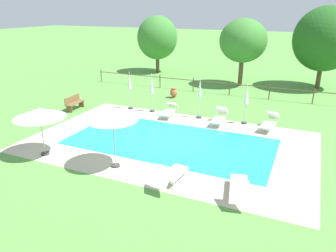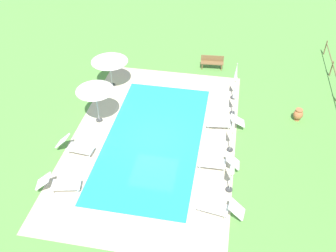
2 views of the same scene
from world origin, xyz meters
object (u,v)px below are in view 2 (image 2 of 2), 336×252
sun_lounger_north_near_steps (224,122)px  sun_lounger_north_end (75,146)px  patio_umbrella_closed_row_west (236,76)px  wooden_bench_lawn_side (212,62)px  patio_umbrella_open_by_bench (109,58)px  terracotta_urn_near_fence (298,114)px  patio_umbrella_closed_row_mid_west (233,127)px  patio_umbrella_closed_row_centre (235,91)px  sun_lounger_south_near_corner (220,208)px  patio_umbrella_open_foreground (95,88)px  patio_umbrella_closed_row_mid_east (233,166)px  sun_lounger_north_far (218,162)px  sun_lounger_north_mid (60,184)px

sun_lounger_north_near_steps → sun_lounger_north_end: 7.87m
patio_umbrella_closed_row_west → wooden_bench_lawn_side: bearing=-153.8°
patio_umbrella_open_by_bench → terracotta_urn_near_fence: (1.45, 11.11, -1.54)m
sun_lounger_north_near_steps → patio_umbrella_open_by_bench: (-2.85, -7.14, 1.57)m
patio_umbrella_closed_row_mid_west → patio_umbrella_closed_row_centre: bearing=-179.5°
sun_lounger_north_end → sun_lounger_south_near_corner: 7.80m
patio_umbrella_open_foreground → patio_umbrella_closed_row_mid_east: (3.75, 7.39, -0.60)m
patio_umbrella_closed_row_west → patio_umbrella_closed_row_mid_east: patio_umbrella_closed_row_west is taller
patio_umbrella_closed_row_west → patio_umbrella_closed_row_mid_east: size_ratio=1.02×
sun_lounger_north_near_steps → patio_umbrella_closed_row_west: (-2.86, 0.36, 1.20)m
sun_lounger_south_near_corner → patio_umbrella_closed_row_west: (-8.64, 0.14, 1.19)m
patio_umbrella_open_by_bench → patio_umbrella_closed_row_mid_west: 8.87m
sun_lounger_north_far → sun_lounger_north_end: 7.08m
patio_umbrella_open_foreground → patio_umbrella_closed_row_west: patio_umbrella_open_foreground is taller
sun_lounger_south_near_corner → wooden_bench_lawn_side: size_ratio=1.33×
patio_umbrella_closed_row_west → patio_umbrella_open_by_bench: bearing=-89.9°
patio_umbrella_closed_row_mid_west → patio_umbrella_closed_row_centre: 3.08m
sun_lounger_north_near_steps → sun_lounger_north_mid: bearing=-50.5°
sun_lounger_north_mid → sun_lounger_south_near_corner: sun_lounger_south_near_corner is taller
sun_lounger_south_near_corner → patio_umbrella_open_foreground: size_ratio=0.85×
patio_umbrella_closed_row_centre → sun_lounger_north_far: bearing=-6.3°
patio_umbrella_open_by_bench → wooden_bench_lawn_side: size_ratio=1.44×
patio_umbrella_closed_row_mid_east → terracotta_urn_near_fence: patio_umbrella_closed_row_mid_east is taller
sun_lounger_north_far → sun_lounger_north_end: (0.16, -7.08, 0.00)m
patio_umbrella_open_by_bench → sun_lounger_north_near_steps: bearing=68.3°
sun_lounger_north_near_steps → sun_lounger_north_far: size_ratio=1.07×
terracotta_urn_near_fence → patio_umbrella_closed_row_mid_west: bearing=-48.3°
sun_lounger_north_mid → patio_umbrella_open_by_bench: 8.72m
sun_lounger_north_far → patio_umbrella_closed_row_centre: patio_umbrella_closed_row_centre is taller
wooden_bench_lawn_side → sun_lounger_north_near_steps: bearing=11.3°
patio_umbrella_closed_row_west → terracotta_urn_near_fence: size_ratio=3.28×
wooden_bench_lawn_side → terracotta_urn_near_fence: (4.67, 5.18, -0.07)m
patio_umbrella_closed_row_mid_east → sun_lounger_north_near_steps: bearing=-172.8°
sun_lounger_north_near_steps → sun_lounger_north_end: size_ratio=1.07×
patio_umbrella_open_foreground → terracotta_urn_near_fence: size_ratio=3.28×
sun_lounger_north_mid → patio_umbrella_closed_row_mid_west: 8.50m
sun_lounger_north_far → patio_umbrella_closed_row_centre: 4.61m
patio_umbrella_open_by_bench → patio_umbrella_closed_row_mid_east: size_ratio=0.94×
sun_lounger_north_far → wooden_bench_lawn_side: 9.25m
sun_lounger_north_end → patio_umbrella_closed_row_mid_east: size_ratio=0.84×
sun_lounger_north_far → patio_umbrella_closed_row_mid_east: (1.29, 0.63, 1.18)m
sun_lounger_north_end → patio_umbrella_open_by_bench: (-6.11, 0.02, 1.54)m
sun_lounger_north_far → patio_umbrella_open_foreground: patio_umbrella_open_foreground is taller
sun_lounger_north_far → patio_umbrella_open_foreground: size_ratio=0.82×
patio_umbrella_closed_row_centre → sun_lounger_north_mid: bearing=-46.2°
patio_umbrella_closed_row_west → patio_umbrella_closed_row_mid_west: (4.61, 0.08, -0.01)m
sun_lounger_north_far → sun_lounger_south_near_corner: 2.69m
sun_lounger_south_near_corner → patio_umbrella_closed_row_west: size_ratio=0.85×
sun_lounger_north_end → terracotta_urn_near_fence: size_ratio=2.70×
sun_lounger_north_mid → sun_lounger_north_end: size_ratio=1.04×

